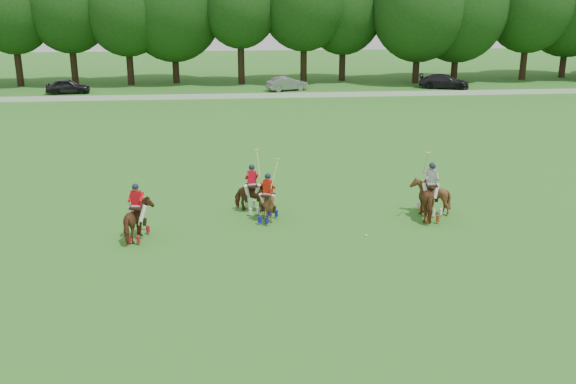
{
  "coord_description": "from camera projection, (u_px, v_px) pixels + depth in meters",
  "views": [
    {
      "loc": [
        -1.78,
        -20.69,
        9.14
      ],
      "look_at": [
        0.65,
        4.2,
        1.4
      ],
      "focal_mm": 40.0,
      "sensor_mm": 36.0,
      "label": 1
    }
  ],
  "objects": [
    {
      "name": "car_left",
      "position": [
        68.0,
        86.0,
        61.19
      ],
      "size": [
        4.17,
        1.97,
        1.38
      ],
      "primitive_type": "imported",
      "rotation": [
        0.0,
        0.0,
        1.66
      ],
      "color": "black",
      "rests_on": "ground"
    },
    {
      "name": "car_mid",
      "position": [
        287.0,
        84.0,
        63.15
      ],
      "size": [
        4.31,
        2.72,
        1.34
      ],
      "primitive_type": "imported",
      "rotation": [
        0.0,
        0.0,
        1.92
      ],
      "color": "gray",
      "rests_on": "ground"
    },
    {
      "name": "tree_line",
      "position": [
        243.0,
        3.0,
        65.81
      ],
      "size": [
        117.98,
        14.32,
        14.75
      ],
      "color": "black",
      "rests_on": "ground"
    },
    {
      "name": "polo_stripe_b",
      "position": [
        430.0,
        195.0,
        27.72
      ],
      "size": [
        1.65,
        1.74,
        2.27
      ],
      "color": "#513115",
      "rests_on": "ground"
    },
    {
      "name": "polo_red_a",
      "position": [
        138.0,
        220.0,
        24.72
      ],
      "size": [
        1.2,
        1.96,
        2.25
      ],
      "color": "#513115",
      "rests_on": "ground"
    },
    {
      "name": "polo_red_b",
      "position": [
        252.0,
        196.0,
        27.86
      ],
      "size": [
        1.54,
        1.36,
        2.69
      ],
      "color": "#513115",
      "rests_on": "ground"
    },
    {
      "name": "car_right",
      "position": [
        444.0,
        81.0,
        64.62
      ],
      "size": [
        5.32,
        3.64,
        1.43
      ],
      "primitive_type": "imported",
      "rotation": [
        0.0,
        0.0,
        1.2
      ],
      "color": "black",
      "rests_on": "ground"
    },
    {
      "name": "polo_red_c",
      "position": [
        268.0,
        205.0,
        26.71
      ],
      "size": [
        1.54,
        1.59,
        2.63
      ],
      "color": "#513115",
      "rests_on": "ground"
    },
    {
      "name": "polo_ball",
      "position": [
        366.0,
        235.0,
        25.25
      ],
      "size": [
        0.09,
        0.09,
        0.09
      ],
      "primitive_type": "sphere",
      "color": "white",
      "rests_on": "ground"
    },
    {
      "name": "polo_stripe_a",
      "position": [
        430.0,
        199.0,
        27.01
      ],
      "size": [
        1.29,
        2.1,
        2.96
      ],
      "color": "#513115",
      "rests_on": "ground"
    },
    {
      "name": "ground",
      "position": [
        281.0,
        266.0,
        22.54
      ],
      "size": [
        180.0,
        180.0,
        0.0
      ],
      "primitive_type": "plane",
      "color": "#2B661D",
      "rests_on": "ground"
    },
    {
      "name": "boundary_rail",
      "position": [
        245.0,
        96.0,
        58.61
      ],
      "size": [
        120.0,
        0.1,
        0.44
      ],
      "primitive_type": "cube",
      "color": "white",
      "rests_on": "ground"
    }
  ]
}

